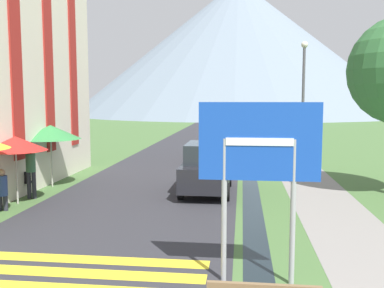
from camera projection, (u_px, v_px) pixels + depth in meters
name	position (u px, v px, depth m)	size (l,w,h in m)	color
ground_plane	(227.00, 159.00, 24.22)	(160.00, 160.00, 0.00)	#476B38
road	(200.00, 141.00, 34.38)	(6.40, 60.00, 0.01)	#2D2D33
footpath	(277.00, 142.00, 33.67)	(2.20, 60.00, 0.01)	gray
drainage_channel	(246.00, 141.00, 33.95)	(0.60, 60.00, 0.00)	black
crosswalk_marking	(68.00, 273.00, 8.34)	(5.44, 1.84, 0.01)	yellow
mountain_distant	(238.00, 48.00, 93.57)	(71.91, 71.91, 28.81)	slate
road_sign	(259.00, 160.00, 7.66)	(2.17, 0.11, 3.33)	#9E9EA3
parked_car_near	(207.00, 168.00, 15.35)	(1.73, 3.83, 1.82)	black
parked_car_far	(224.00, 144.00, 23.54)	(1.85, 4.06, 1.82)	#A31919
cafe_chair_far_left	(15.00, 182.00, 14.86)	(0.40, 0.40, 0.85)	black
cafe_chair_far_right	(26.00, 181.00, 15.01)	(0.40, 0.40, 0.85)	black
cafe_umbrella_middle_red	(15.00, 144.00, 13.62)	(1.99, 1.99, 2.19)	#B7B2A8
cafe_umbrella_rear_green	(51.00, 132.00, 16.31)	(2.27, 2.27, 2.38)	#B7B2A8
person_seated_far	(2.00, 188.00, 12.92)	(0.32, 0.32, 1.28)	#282833
person_standing_terrace	(31.00, 169.00, 14.45)	(0.32, 0.32, 1.75)	#282833
streetlamp	(303.00, 99.00, 18.10)	(0.28, 0.28, 5.77)	#515156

